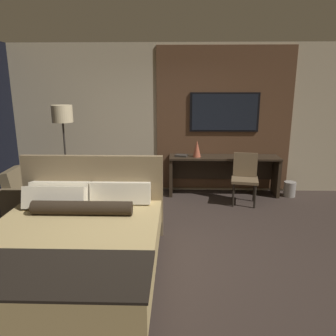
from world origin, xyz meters
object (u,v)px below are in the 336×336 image
(bed, at_px, (72,248))
(vase_tall, at_px, (197,149))
(desk, at_px, (223,168))
(book, at_px, (181,155))
(armchair_by_window, at_px, (33,200))
(floor_lamp, at_px, (63,122))
(waste_bin, at_px, (290,189))
(tv, at_px, (224,112))
(desk_chair, at_px, (245,174))

(bed, bearing_deg, vase_tall, 61.06)
(desk, bearing_deg, book, -176.72)
(armchair_by_window, distance_m, floor_lamp, 1.35)
(vase_tall, relative_size, waste_bin, 1.11)
(desk, xyz_separation_m, armchair_by_window, (-3.17, -1.21, -0.25))
(bed, height_order, desk, bed)
(bed, xyz_separation_m, tv, (2.04, 3.01, 1.23))
(desk_chair, bearing_deg, waste_bin, 31.09)
(armchair_by_window, distance_m, book, 2.68)
(desk_chair, xyz_separation_m, waste_bin, (0.93, 0.36, -0.39))
(desk_chair, distance_m, floor_lamp, 3.24)
(desk, xyz_separation_m, tv, (0.00, 0.18, 1.03))
(desk, bearing_deg, floor_lamp, -166.44)
(armchair_by_window, bearing_deg, vase_tall, -69.65)
(desk_chair, bearing_deg, tv, 126.14)
(desk, height_order, tv, tv)
(floor_lamp, xyz_separation_m, waste_bin, (4.03, 0.56, -1.31))
(bed, height_order, desk_chair, bed)
(bed, relative_size, armchair_by_window, 2.81)
(desk_chair, height_order, floor_lamp, floor_lamp)
(bed, relative_size, book, 8.95)
(book, bearing_deg, floor_lamp, -162.48)
(bed, distance_m, waste_bin, 4.27)
(desk, bearing_deg, vase_tall, -170.93)
(waste_bin, bearing_deg, armchair_by_window, -166.05)
(floor_lamp, bearing_deg, vase_tall, 14.56)
(floor_lamp, xyz_separation_m, vase_tall, (2.27, 0.59, -0.55))
(bed, relative_size, vase_tall, 7.30)
(armchair_by_window, bearing_deg, floor_lamp, -38.54)
(floor_lamp, relative_size, vase_tall, 5.59)
(tv, xyz_separation_m, desk_chair, (0.31, -0.65, -1.02))
(tv, height_order, armchair_by_window, tv)
(vase_tall, bearing_deg, desk_chair, -24.69)
(book, bearing_deg, desk_chair, -20.52)
(bed, height_order, floor_lamp, floor_lamp)
(tv, bearing_deg, floor_lamp, -162.94)
(vase_tall, bearing_deg, armchair_by_window, -157.07)
(armchair_by_window, xyz_separation_m, waste_bin, (4.42, 1.10, -0.13))
(vase_tall, distance_m, waste_bin, 1.92)
(armchair_by_window, xyz_separation_m, floor_lamp, (0.39, 0.53, 1.18))
(desk, xyz_separation_m, waste_bin, (1.25, -0.11, -0.38))
(desk, distance_m, floor_lamp, 3.01)
(desk, xyz_separation_m, book, (-0.80, -0.05, 0.25))
(vase_tall, bearing_deg, waste_bin, -0.81)
(armchair_by_window, bearing_deg, book, -66.49)
(book, bearing_deg, waste_bin, -1.71)
(vase_tall, bearing_deg, bed, -118.94)
(floor_lamp, bearing_deg, waste_bin, 7.96)
(desk_chair, bearing_deg, vase_tall, 165.52)
(desk_chair, relative_size, vase_tall, 2.86)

